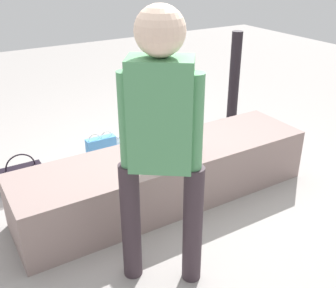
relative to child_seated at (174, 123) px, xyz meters
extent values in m
plane|color=#9B9591|center=(-0.07, 0.00, -0.64)|extent=(12.00, 12.00, 0.00)
cube|color=gray|center=(-0.07, 0.00, -0.43)|extent=(2.33, 0.59, 0.42)
cylinder|color=#242547|center=(-0.06, -0.09, -0.18)|extent=(0.08, 0.25, 0.08)
cylinder|color=#242547|center=(0.06, -0.09, -0.18)|extent=(0.08, 0.25, 0.08)
cube|color=#388AD0|center=(0.00, 0.02, -0.03)|extent=(0.21, 0.13, 0.28)
sphere|color=beige|center=(0.00, 0.02, 0.19)|extent=(0.16, 0.16, 0.16)
cylinder|color=beige|center=(-0.11, 0.02, -0.04)|extent=(0.05, 0.05, 0.21)
cylinder|color=beige|center=(0.11, 0.02, -0.04)|extent=(0.05, 0.05, 0.21)
cylinder|color=#372A31|center=(-0.38, -0.80, -0.26)|extent=(0.11, 0.11, 0.76)
cylinder|color=#372A31|center=(-0.66, -0.60, -0.26)|extent=(0.11, 0.11, 0.76)
cube|color=#51945F|center=(-0.52, -0.70, 0.41)|extent=(0.38, 0.35, 0.58)
sphere|color=beige|center=(-0.52, -0.70, 0.82)|extent=(0.24, 0.24, 0.24)
cylinder|color=#51945F|center=(-0.38, -0.80, 0.36)|extent=(0.09, 0.09, 0.55)
cylinder|color=#51945F|center=(-0.66, -0.60, 0.36)|extent=(0.09, 0.09, 0.55)
cylinder|color=white|center=(-0.31, 0.02, -0.21)|extent=(0.22, 0.22, 0.01)
cylinder|color=#816547|center=(-0.31, 0.02, -0.18)|extent=(0.10, 0.10, 0.05)
cylinder|color=pink|center=(-0.31, 0.02, -0.15)|extent=(0.10, 0.10, 0.01)
cube|color=silver|center=(-0.25, 0.01, -0.20)|extent=(0.11, 0.04, 0.00)
cube|color=#4C99E0|center=(-0.33, 0.68, -0.48)|extent=(0.26, 0.08, 0.32)
torus|color=white|center=(-0.38, 0.68, -0.31)|extent=(0.10, 0.01, 0.10)
torus|color=white|center=(-0.27, 0.68, -0.31)|extent=(0.10, 0.01, 0.10)
cylinder|color=black|center=(1.24, 0.80, -0.62)|extent=(0.36, 0.36, 0.04)
cylinder|color=black|center=(1.24, 0.80, -0.09)|extent=(0.11, 0.11, 1.02)
cylinder|color=silver|center=(-0.09, 0.85, -0.55)|extent=(0.06, 0.06, 0.17)
cone|color=silver|center=(-0.09, 0.85, -0.46)|extent=(0.06, 0.06, 0.03)
cylinder|color=white|center=(-0.09, 0.85, -0.43)|extent=(0.03, 0.03, 0.02)
cylinder|color=silver|center=(0.43, 0.51, -0.56)|extent=(0.07, 0.07, 0.16)
cone|color=silver|center=(0.43, 0.51, -0.46)|extent=(0.06, 0.06, 0.03)
cylinder|color=white|center=(0.43, 0.51, -0.44)|extent=(0.03, 0.03, 0.02)
cylinder|color=red|center=(0.32, 0.94, -0.58)|extent=(0.08, 0.08, 0.11)
cube|color=black|center=(-1.00, 0.75, -0.54)|extent=(0.33, 0.12, 0.20)
torus|color=black|center=(-1.00, 0.75, -0.44)|extent=(0.24, 0.01, 0.24)
camera|label=1|loc=(-1.45, -2.30, 1.16)|focal=42.79mm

